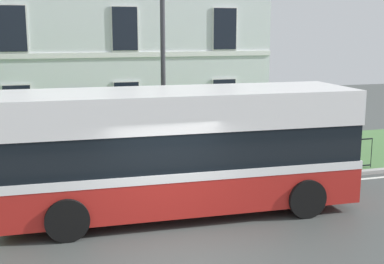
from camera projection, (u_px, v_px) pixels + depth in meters
name	position (u px, v px, depth m)	size (l,w,h in m)	color
ground_plane	(168.00, 236.00, 11.44)	(60.00, 56.00, 0.18)	#424644
iron_verge_railing	(92.00, 174.00, 14.03)	(17.83, 0.04, 0.97)	black
single_decker_bus	(182.00, 149.00, 12.65)	(8.68, 2.87, 3.06)	#B1211B
street_lamp_post	(163.00, 48.00, 14.66)	(0.36, 0.24, 6.76)	#333338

